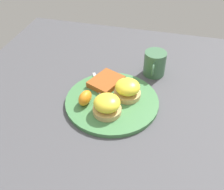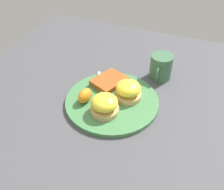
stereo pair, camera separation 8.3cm
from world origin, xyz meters
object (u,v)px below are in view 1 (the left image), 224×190
(hashbrown_patty, at_px, (106,82))
(fork, at_px, (101,96))
(orange_wedge, at_px, (85,98))
(sandwich_benedict_right, at_px, (127,89))
(cup, at_px, (155,64))
(sandwich_benedict_left, at_px, (106,105))

(hashbrown_patty, bearing_deg, fork, 2.85)
(hashbrown_patty, bearing_deg, orange_wedge, -18.24)
(sandwich_benedict_right, height_order, orange_wedge, sandwich_benedict_right)
(orange_wedge, bearing_deg, cup, 141.31)
(sandwich_benedict_left, xyz_separation_m, hashbrown_patty, (-0.14, -0.04, -0.02))
(sandwich_benedict_left, height_order, sandwich_benedict_right, same)
(sandwich_benedict_left, relative_size, cup, 0.81)
(hashbrown_patty, xyz_separation_m, cup, (-0.12, 0.15, 0.02))
(sandwich_benedict_left, relative_size, hashbrown_patty, 0.79)
(hashbrown_patty, distance_m, orange_wedge, 0.12)
(sandwich_benedict_right, xyz_separation_m, hashbrown_patty, (-0.05, -0.09, -0.02))
(sandwich_benedict_left, bearing_deg, sandwich_benedict_right, 152.40)
(hashbrown_patty, relative_size, cup, 1.02)
(sandwich_benedict_left, relative_size, orange_wedge, 1.48)
(fork, bearing_deg, sandwich_benedict_left, 27.14)
(sandwich_benedict_left, bearing_deg, hashbrown_patty, -164.83)
(sandwich_benedict_left, height_order, cup, cup)
(sandwich_benedict_right, bearing_deg, fork, -72.31)
(orange_wedge, xyz_separation_m, fork, (-0.04, 0.04, -0.02))
(orange_wedge, distance_m, fork, 0.06)
(sandwich_benedict_right, relative_size, cup, 0.81)
(orange_wedge, bearing_deg, sandwich_benedict_left, 72.83)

